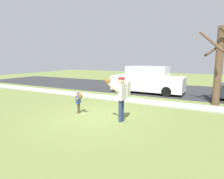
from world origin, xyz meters
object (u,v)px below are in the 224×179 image
at_px(utility_cabinet, 124,89).
at_px(street_tree_near, 219,64).
at_px(baseball, 83,115).
at_px(person_adult, 120,94).
at_px(person_child, 79,99).
at_px(parked_van_white, 148,80).

distance_m(utility_cabinet, street_tree_near, 5.52).
bearing_deg(baseball, person_adult, 2.09).
bearing_deg(utility_cabinet, person_child, -90.92).
relative_size(baseball, street_tree_near, 0.02).
xyz_separation_m(baseball, utility_cabinet, (-0.26, 4.79, 0.46)).
bearing_deg(person_adult, baseball, 5.29).
height_order(baseball, parked_van_white, parked_van_white).
bearing_deg(street_tree_near, utility_cabinet, -178.91).
height_order(baseball, street_tree_near, street_tree_near).
height_order(utility_cabinet, parked_van_white, parked_van_white).
xyz_separation_m(person_adult, street_tree_near, (3.27, 4.82, 1.10)).
relative_size(person_child, street_tree_near, 0.24).
distance_m(person_child, baseball, 0.71).
bearing_deg(baseball, utility_cabinet, 93.09).
height_order(person_adult, utility_cabinet, person_adult).
xyz_separation_m(person_child, street_tree_near, (5.33, 4.73, 1.53)).
relative_size(person_adult, street_tree_near, 0.43).
xyz_separation_m(utility_cabinet, parked_van_white, (0.91, 1.98, 0.41)).
bearing_deg(street_tree_near, baseball, -135.63).
bearing_deg(parked_van_white, street_tree_near, 156.63).
height_order(person_adult, baseball, person_adult).
xyz_separation_m(street_tree_near, parked_van_white, (-4.34, 1.88, -1.27)).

